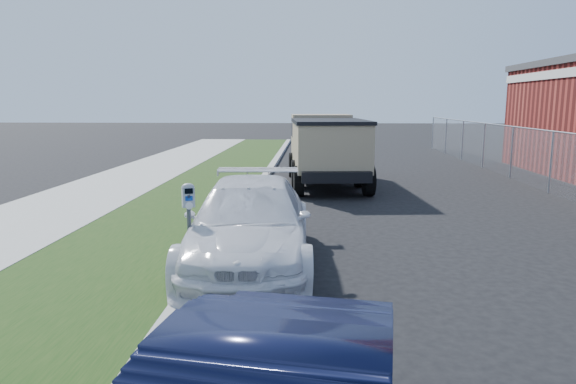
{
  "coord_description": "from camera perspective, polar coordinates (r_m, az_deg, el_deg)",
  "views": [
    {
      "loc": [
        -0.96,
        -8.23,
        2.61
      ],
      "look_at": [
        -1.4,
        1.0,
        1.0
      ],
      "focal_mm": 32.0,
      "sensor_mm": 36.0,
      "label": 1
    }
  ],
  "objects": [
    {
      "name": "white_wagon",
      "position": [
        8.32,
        -4.19,
        -3.53
      ],
      "size": [
        2.13,
        4.8,
        1.37
      ],
      "primitive_type": "imported",
      "rotation": [
        0.0,
        0.0,
        0.05
      ],
      "color": "silver",
      "rests_on": "ground"
    },
    {
      "name": "ground",
      "position": [
        8.69,
        9.03,
        -7.73
      ],
      "size": [
        120.0,
        120.0,
        0.0
      ],
      "primitive_type": "plane",
      "color": "black",
      "rests_on": "ground"
    },
    {
      "name": "dump_truck",
      "position": [
        16.72,
        4.21,
        5.15
      ],
      "size": [
        2.64,
        5.79,
        2.21
      ],
      "rotation": [
        0.0,
        0.0,
        0.08
      ],
      "color": "black",
      "rests_on": "ground"
    },
    {
      "name": "streetside",
      "position": [
        11.51,
        -20.99,
        -3.55
      ],
      "size": [
        6.12,
        50.0,
        0.15
      ],
      "color": "gray",
      "rests_on": "ground"
    },
    {
      "name": "parking_meter",
      "position": [
        7.57,
        -10.98,
        -1.81
      ],
      "size": [
        0.22,
        0.18,
        1.34
      ],
      "rotation": [
        0.0,
        0.0,
        0.4
      ],
      "color": "#3F4247",
      "rests_on": "ground"
    },
    {
      "name": "chainlink_fence",
      "position": [
        16.8,
        27.28,
        4.18
      ],
      "size": [
        0.06,
        30.06,
        30.0
      ],
      "color": "slate",
      "rests_on": "ground"
    }
  ]
}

